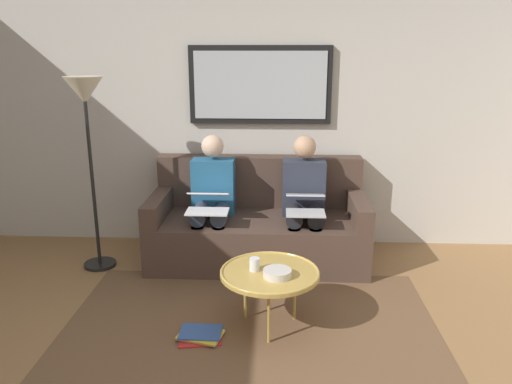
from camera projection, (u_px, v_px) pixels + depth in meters
name	position (u px, v px, depth m)	size (l,w,h in m)	color
wall_rear	(260.00, 111.00, 4.79)	(6.00, 0.12, 2.60)	beige
area_rug	(250.00, 329.00, 3.47)	(2.60, 1.80, 0.01)	brown
couch	(258.00, 225.00, 4.60)	(1.92, 0.90, 0.90)	#4C382D
framed_mirror	(260.00, 85.00, 4.63)	(1.32, 0.05, 0.71)	black
coffee_table	(270.00, 273.00, 3.40)	(0.68, 0.68, 0.43)	tan
cup	(255.00, 264.00, 3.40)	(0.07, 0.07, 0.09)	silver
bowl	(277.00, 273.00, 3.31)	(0.19, 0.19, 0.05)	beige
person_left	(304.00, 197.00, 4.43)	(0.38, 0.58, 1.14)	#2D3342
laptop_silver	(305.00, 203.00, 4.19)	(0.32, 0.36, 0.15)	silver
person_right	(212.00, 196.00, 4.47)	(0.38, 0.58, 1.14)	#235B84
laptop_white	(208.00, 202.00, 4.23)	(0.35, 0.36, 0.16)	white
magazine_stack	(200.00, 335.00, 3.36)	(0.32, 0.28, 0.04)	red
standing_lamp	(86.00, 112.00, 4.11)	(0.32, 0.32, 1.66)	black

